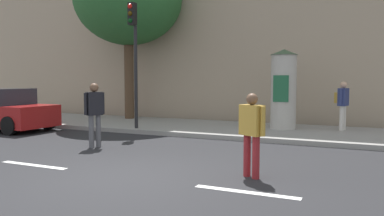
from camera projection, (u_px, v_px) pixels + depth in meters
The scene contains 10 objects.
ground_plane at pixel (125, 177), 7.36m from camera, with size 80.00×80.00×0.00m, color #232326.
sidewalk_curb at pixel (238, 130), 13.70m from camera, with size 36.00×4.00×0.15m, color gray.
lane_markings at pixel (125, 177), 7.36m from camera, with size 25.80×0.16×0.01m.
building_backdrop at pixel (272, 19), 17.88m from camera, with size 36.00×5.00×9.40m, color tan.
traffic_light at pixel (134, 45), 13.23m from camera, with size 0.24×0.45×4.33m.
poster_column at pixel (283, 89), 13.31m from camera, with size 0.96×0.96×2.76m.
pedestrian_with_bag at pixel (94, 110), 10.49m from camera, with size 0.40×0.54×1.77m.
pedestrian_in_dark_shirt at pixel (252, 128), 7.25m from camera, with size 0.58×0.44×1.61m.
pedestrian_in_light_jacket at pixel (343, 101), 12.91m from camera, with size 0.46×0.65×1.65m.
parked_car_dark at pixel (1, 110), 14.21m from camera, with size 4.12×1.98×1.54m.
Camera 1 is at (4.20, -6.04, 1.87)m, focal length 35.88 mm.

